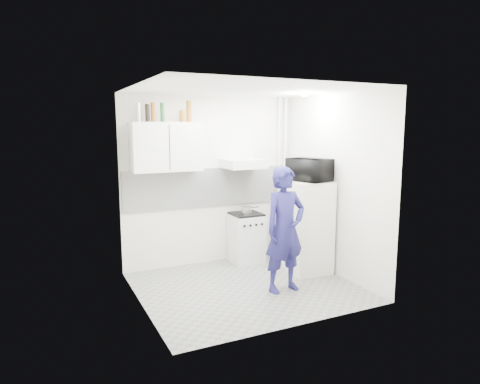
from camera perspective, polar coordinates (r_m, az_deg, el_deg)
name	(u,v)px	position (r m, az deg, el deg)	size (l,w,h in m)	color
floor	(246,287)	(5.89, 0.85, -12.55)	(2.80, 2.80, 0.00)	gray
ceiling	(247,89)	(5.51, 0.91, 13.55)	(2.80, 2.80, 0.00)	white
wall_back	(211,181)	(6.68, -3.92, 1.51)	(2.80, 2.80, 0.00)	white
wall_left	(139,199)	(5.09, -13.37, -0.98)	(2.60, 2.60, 0.00)	white
wall_right	(333,185)	(6.30, 12.36, 0.88)	(2.60, 2.60, 0.00)	white
person	(285,230)	(5.58, 6.00, -5.00)	(0.60, 0.39, 1.64)	#1C1A53
stove	(246,238)	(6.83, 0.83, -6.18)	(0.47, 0.47, 0.76)	silver
fridge	(308,227)	(6.37, 9.10, -4.63)	(0.56, 0.56, 1.36)	white
stove_top	(246,214)	(6.74, 0.84, -2.95)	(0.46, 0.46, 0.03)	black
saucepan	(247,210)	(6.78, 0.88, -2.36)	(0.17, 0.17, 0.09)	silver
microwave	(310,170)	(6.23, 9.28, 2.94)	(0.40, 0.59, 0.33)	black
bottle_a	(138,112)	(6.13, -13.38, 10.29)	(0.06, 0.06, 0.26)	silver
bottle_b	(147,113)	(6.16, -12.23, 10.26)	(0.06, 0.06, 0.24)	black
bottle_c	(153,112)	(6.18, -11.51, 10.39)	(0.07, 0.07, 0.27)	brown
bottle_d	(162,112)	(6.21, -10.31, 10.41)	(0.06, 0.06, 0.27)	#144C1E
canister_b	(182,116)	(6.30, -7.71, 9.98)	(0.09, 0.09, 0.17)	brown
bottle_e	(189,111)	(6.33, -6.83, 10.62)	(0.08, 0.08, 0.31)	brown
upper_cabinet	(166,147)	(6.23, -9.82, 5.96)	(1.00, 0.35, 0.70)	white
range_hood	(244,164)	(6.61, 0.50, 3.80)	(0.60, 0.50, 0.14)	silver
backsplash	(211,187)	(6.68, -3.86, 0.64)	(2.74, 0.03, 0.60)	white
pipe_a	(285,177)	(7.19, 5.99, 1.99)	(0.05, 0.05, 2.60)	silver
pipe_b	(279,177)	(7.13, 5.17, 1.95)	(0.04, 0.04, 2.60)	silver
ceiling_spot_fixture	(304,95)	(6.18, 8.58, 12.65)	(0.10, 0.10, 0.02)	white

